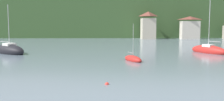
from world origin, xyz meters
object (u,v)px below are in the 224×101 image
(shore_building_west, at_px, (148,26))
(sailboat_far_4, at_px, (10,50))
(sailboat_far_2, at_px, (208,50))
(sailboat_far_1, at_px, (133,59))
(mooring_buoy_mid, at_px, (107,84))
(shore_building_westcentral, at_px, (190,28))

(shore_building_west, distance_m, sailboat_far_4, 56.63)
(sailboat_far_2, height_order, sailboat_far_4, sailboat_far_2)
(shore_building_west, distance_m, sailboat_far_1, 57.50)
(sailboat_far_2, distance_m, mooring_buoy_mid, 30.43)
(shore_building_west, xyz_separation_m, sailboat_far_4, (-32.59, -46.12, -4.19))
(shore_building_west, bearing_deg, sailboat_far_2, -86.04)
(shore_building_west, relative_size, sailboat_far_1, 1.76)
(sailboat_far_1, xyz_separation_m, mooring_buoy_mid, (-3.82, -14.28, -0.25))
(shore_building_west, distance_m, mooring_buoy_mid, 72.24)
(sailboat_far_1, height_order, sailboat_far_2, sailboat_far_2)
(shore_building_west, relative_size, sailboat_far_4, 1.06)
(shore_building_west, bearing_deg, mooring_buoy_mid, -102.34)
(sailboat_far_1, relative_size, sailboat_far_4, 0.60)
(shore_building_westcentral, height_order, mooring_buoy_mid, shore_building_westcentral)
(shore_building_westcentral, bearing_deg, mooring_buoy_mid, -113.53)
(sailboat_far_2, relative_size, sailboat_far_4, 1.21)
(sailboat_far_2, xyz_separation_m, mooring_buoy_mid, (-18.62, -24.07, -0.50))
(shore_building_westcentral, relative_size, mooring_buoy_mid, 21.98)
(shore_building_west, height_order, mooring_buoy_mid, shore_building_west)
(sailboat_far_1, height_order, mooring_buoy_mid, sailboat_far_1)
(shore_building_westcentral, bearing_deg, sailboat_far_2, -104.36)
(sailboat_far_1, bearing_deg, mooring_buoy_mid, -37.11)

